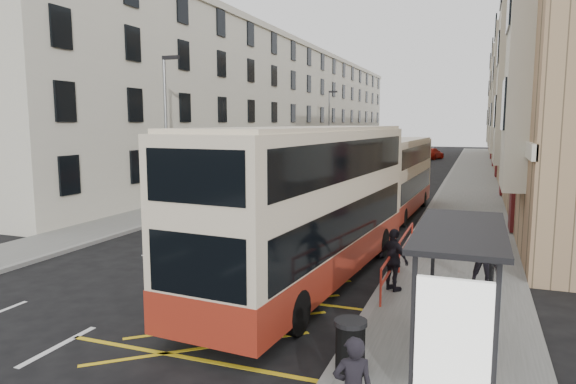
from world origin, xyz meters
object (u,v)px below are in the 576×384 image
at_px(car_dark, 389,149).
at_px(street_lamp_near, 167,127).
at_px(car_red, 431,154).
at_px(pedestrian_mid, 485,257).
at_px(double_decker_rear, 396,177).
at_px(street_lamp_far, 329,125).
at_px(white_van, 357,165).
at_px(car_silver, 380,156).
at_px(double_decker_front, 311,205).
at_px(bus_shelter, 467,270).
at_px(pedestrian_far, 394,260).
at_px(litter_bin, 350,346).

bearing_deg(car_dark, street_lamp_near, -107.47).
bearing_deg(car_red, pedestrian_mid, 110.33).
bearing_deg(double_decker_rear, street_lamp_near, -152.67).
bearing_deg(car_dark, pedestrian_mid, -94.64).
height_order(street_lamp_far, double_decker_rear, street_lamp_far).
bearing_deg(street_lamp_far, white_van, -29.70).
distance_m(car_silver, car_dark, 19.79).
height_order(street_lamp_near, double_decker_rear, street_lamp_near).
bearing_deg(pedestrian_mid, double_decker_rear, 116.57).
relative_size(double_decker_front, car_dark, 2.71).
relative_size(bus_shelter, street_lamp_far, 0.53).
bearing_deg(pedestrian_far, car_red, -50.73).
height_order(double_decker_rear, pedestrian_mid, double_decker_rear).
distance_m(litter_bin, car_silver, 54.66).
distance_m(bus_shelter, car_silver, 54.22).
relative_size(litter_bin, white_van, 0.22).
bearing_deg(pedestrian_far, street_lamp_far, -36.18).
relative_size(street_lamp_near, street_lamp_far, 1.00).
relative_size(double_decker_rear, litter_bin, 9.70).
bearing_deg(pedestrian_far, bus_shelter, 150.25).
relative_size(pedestrian_far, car_silver, 0.39).
xyz_separation_m(double_decker_front, car_dark, (-8.84, 68.02, -1.68)).
bearing_deg(double_decker_front, car_red, 95.94).
bearing_deg(car_red, double_decker_rear, 106.42).
height_order(double_decker_front, car_dark, double_decker_front).
relative_size(car_silver, car_dark, 1.03).
bearing_deg(pedestrian_mid, pedestrian_far, -147.67).
height_order(pedestrian_far, car_silver, pedestrian_far).
height_order(bus_shelter, car_silver, bus_shelter).
height_order(bus_shelter, white_van, bus_shelter).
xyz_separation_m(litter_bin, car_red, (-3.88, 62.22, 0.07)).
height_order(street_lamp_near, car_silver, street_lamp_near).
height_order(double_decker_front, car_red, double_decker_front).
bearing_deg(street_lamp_far, car_silver, 72.13).
bearing_deg(car_dark, white_van, -102.31).
distance_m(street_lamp_near, double_decker_rear, 12.12).
bearing_deg(white_van, double_decker_front, -96.08).
xyz_separation_m(double_decker_rear, car_silver, (-7.31, 35.63, -1.26)).
bearing_deg(car_red, double_decker_front, 105.25).
bearing_deg(street_lamp_near, double_decker_rear, 24.96).
distance_m(street_lamp_far, car_dark, 30.58).
relative_size(street_lamp_near, car_silver, 1.75).
xyz_separation_m(street_lamp_near, street_lamp_far, (0.00, 30.00, 0.00)).
height_order(street_lamp_far, pedestrian_mid, street_lamp_far).
height_order(car_silver, car_dark, car_silver).
distance_m(car_dark, car_red, 13.59).
bearing_deg(double_decker_rear, street_lamp_far, 115.61).
distance_m(pedestrian_mid, car_dark, 68.64).
distance_m(double_decker_front, car_red, 56.74).
bearing_deg(pedestrian_mid, street_lamp_near, 161.83).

